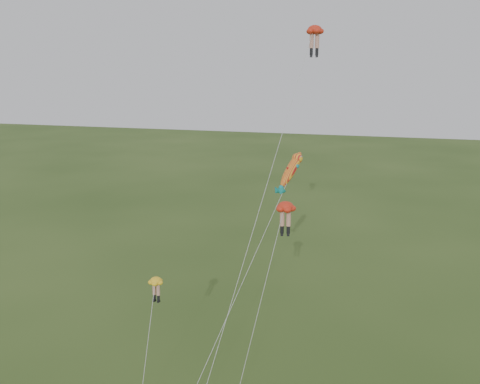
# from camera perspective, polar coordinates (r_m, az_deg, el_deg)

# --- Properties ---
(legs_kite_red_high) EXTENTS (5.77, 14.04, 25.15)m
(legs_kite_red_high) POSITION_cam_1_polar(r_m,az_deg,el_deg) (41.77, 7.75, 15.86)
(legs_kite_red_high) COLOR red
(legs_kite_red_high) RESTS_ON ground
(legs_kite_red_mid) EXTENTS (3.33, 4.85, 13.59)m
(legs_kite_red_mid) POSITION_cam_1_polar(r_m,az_deg,el_deg) (34.84, 4.78, -2.22)
(legs_kite_red_mid) COLOR red
(legs_kite_red_mid) RESTS_ON ground
(legs_kite_yellow) EXTENTS (1.17, 3.60, 8.57)m
(legs_kite_yellow) POSITION_cam_1_polar(r_m,az_deg,el_deg) (36.28, -9.02, -10.01)
(legs_kite_yellow) COLOR yellow
(legs_kite_yellow) RESTS_ON ground
(fish_kite) EXTENTS (5.57, 13.50, 15.75)m
(fish_kite) POSITION_cam_1_polar(r_m,az_deg,el_deg) (42.34, 5.42, 2.28)
(fish_kite) COLOR yellow
(fish_kite) RESTS_ON ground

